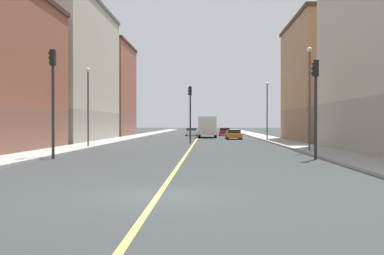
% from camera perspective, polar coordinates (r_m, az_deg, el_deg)
% --- Properties ---
extents(ground_plane, '(400.00, 400.00, 0.00)m').
position_cam_1_polar(ground_plane, '(13.45, -4.08, -8.17)').
color(ground_plane, '#2D3132').
rests_on(ground_plane, ground).
extents(sidewalk_left, '(2.93, 168.00, 0.15)m').
position_cam_1_polar(sidewalk_left, '(62.75, 9.11, -1.27)').
color(sidewalk_left, '#9E9B93').
rests_on(sidewalk_left, ground).
extents(sidewalk_right, '(2.93, 168.00, 0.15)m').
position_cam_1_polar(sidewalk_right, '(63.15, -7.82, -1.26)').
color(sidewalk_right, '#9E9B93').
rests_on(sidewalk_right, ground).
extents(lane_center_stripe, '(0.16, 154.00, 0.01)m').
position_cam_1_polar(lane_center_stripe, '(62.27, 0.62, -1.34)').
color(lane_center_stripe, '#E5D14C').
rests_on(lane_center_stripe, ground).
extents(building_left_mid, '(12.23, 16.49, 13.45)m').
position_cam_1_polar(building_left_mid, '(55.52, 17.98, 5.35)').
color(building_left_mid, '#8F6B4F').
rests_on(building_left_mid, ground).
extents(building_right_midblock, '(12.23, 22.53, 15.75)m').
position_cam_1_polar(building_right_midblock, '(56.81, -16.78, 6.41)').
color(building_right_midblock, '#9D9688').
rests_on(building_right_midblock, ground).
extents(building_right_distant, '(12.23, 14.66, 14.36)m').
position_cam_1_polar(building_right_distant, '(75.69, -11.97, 4.41)').
color(building_right_distant, brown).
rests_on(building_right_distant, ground).
extents(traffic_light_left_near, '(0.40, 0.32, 5.55)m').
position_cam_1_polar(traffic_light_left_near, '(27.42, 14.57, 3.82)').
color(traffic_light_left_near, '#2D2D2D').
rests_on(traffic_light_left_near, ground).
extents(traffic_light_right_near, '(0.40, 0.32, 6.20)m').
position_cam_1_polar(traffic_light_right_near, '(28.19, -16.36, 4.50)').
color(traffic_light_right_near, '#2D2D2D').
rests_on(traffic_light_right_near, ground).
extents(traffic_light_median_far, '(0.40, 0.32, 5.74)m').
position_cam_1_polar(traffic_light_median_far, '(47.83, -0.23, 2.56)').
color(traffic_light_median_far, '#2D2D2D').
rests_on(traffic_light_median_far, ground).
extents(street_lamp_left_near, '(0.36, 0.36, 7.13)m').
position_cam_1_polar(street_lamp_left_near, '(33.84, 13.91, 4.64)').
color(street_lamp_left_near, '#4C4C51').
rests_on(street_lamp_left_near, ground).
extents(street_lamp_right_near, '(0.36, 0.36, 6.42)m').
position_cam_1_polar(street_lamp_right_near, '(39.85, -12.35, 3.47)').
color(street_lamp_right_near, '#4C4C51').
rests_on(street_lamp_right_near, ground).
extents(street_lamp_left_far, '(0.36, 0.36, 6.71)m').
position_cam_1_polar(street_lamp_left_far, '(56.86, 8.99, 2.75)').
color(street_lamp_left_far, '#4C4C51').
rests_on(street_lamp_left_far, ground).
extents(car_white, '(2.00, 4.44, 1.24)m').
position_cam_1_polar(car_white, '(76.82, -0.06, -0.53)').
color(car_white, white).
rests_on(car_white, ground).
extents(car_orange, '(2.00, 4.14, 1.21)m').
position_cam_1_polar(car_orange, '(60.32, 5.01, -0.84)').
color(car_orange, orange).
rests_on(car_orange, ground).
extents(car_red, '(1.92, 4.61, 1.29)m').
position_cam_1_polar(car_red, '(77.56, 3.95, -0.51)').
color(car_red, red).
rests_on(car_red, ground).
extents(box_truck, '(2.57, 7.75, 2.94)m').
position_cam_1_polar(box_truck, '(67.16, 1.85, 0.12)').
color(box_truck, navy).
rests_on(box_truck, ground).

